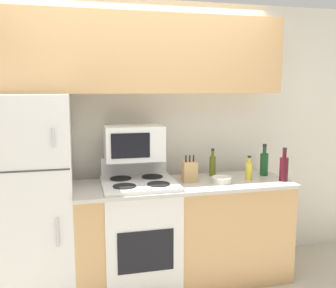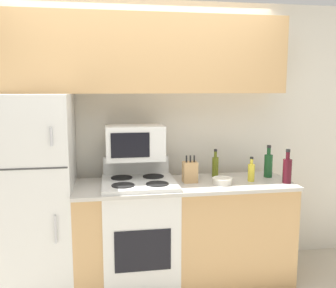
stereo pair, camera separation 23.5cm
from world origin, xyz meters
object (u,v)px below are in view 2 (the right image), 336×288
object	(u,v)px
knife_block	(190,172)
refrigerator	(35,196)
microwave	(135,142)
bottle_olive_oil	(215,166)
bottle_wine_green	(268,165)
bottle_cooking_spray	(251,172)
stove	(139,232)
bowl	(222,181)
bottle_wine_red	(287,170)

from	to	relation	value
knife_block	refrigerator	bearing A→B (deg)	177.82
microwave	knife_block	xyz separation A→B (m)	(0.47, -0.12, -0.26)
microwave	bottle_olive_oil	xyz separation A→B (m)	(0.75, 0.05, -0.25)
bottle_wine_green	knife_block	bearing A→B (deg)	-175.02
microwave	bottle_cooking_spray	xyz separation A→B (m)	(1.02, -0.18, -0.26)
stove	bottle_olive_oil	bearing A→B (deg)	13.81
bottle_wine_green	bowl	bearing A→B (deg)	-160.34
bottle_wine_green	bottle_wine_red	distance (m)	0.24
microwave	bowl	bearing A→B (deg)	-17.54
microwave	bottle_wine_green	bearing A→B (deg)	-2.57
refrigerator	bottle_wine_red	world-z (taller)	refrigerator
knife_block	bottle_cooking_spray	distance (m)	0.55
bowl	bottle_wine_red	bearing A→B (deg)	-5.72
refrigerator	stove	bearing A→B (deg)	-4.17
refrigerator	bottle_wine_green	world-z (taller)	refrigerator
microwave	bottle_olive_oil	size ratio (longest dim) A/B	1.95
refrigerator	knife_block	xyz separation A→B (m)	(1.32, -0.05, 0.17)
bottle_wine_green	bottle_wine_red	xyz separation A→B (m)	(0.07, -0.23, 0.00)
microwave	bowl	distance (m)	0.83
stove	bottle_wine_green	bearing A→B (deg)	3.75
knife_block	bottle_cooking_spray	size ratio (longest dim) A/B	1.10
refrigerator	bottle_wine_red	bearing A→B (deg)	-5.78
bottle_cooking_spray	bottle_wine_green	distance (m)	0.25
stove	knife_block	distance (m)	0.69
stove	bottle_olive_oil	xyz separation A→B (m)	(0.73, 0.18, 0.53)
refrigerator	microwave	size ratio (longest dim) A/B	3.35
refrigerator	bottle_wine_green	distance (m)	2.09
refrigerator	bottle_wine_red	xyz separation A→B (m)	(2.15, -0.22, 0.19)
bottle_olive_oil	bottle_wine_green	bearing A→B (deg)	-11.82
bottle_cooking_spray	knife_block	bearing A→B (deg)	173.97
bottle_wine_green	microwave	bearing A→B (deg)	177.43
stove	knife_block	bearing A→B (deg)	1.68
bottle_wine_red	refrigerator	bearing A→B (deg)	174.22
bottle_cooking_spray	bottle_olive_oil	xyz separation A→B (m)	(-0.26, 0.22, 0.02)
microwave	bottle_wine_red	size ratio (longest dim) A/B	1.69
bottle_wine_red	microwave	bearing A→B (deg)	167.47
microwave	bottle_wine_red	distance (m)	1.35
refrigerator	microwave	xyz separation A→B (m)	(0.85, 0.07, 0.42)
refrigerator	bottle_wine_green	xyz separation A→B (m)	(2.08, 0.02, 0.19)
knife_block	bottle_wine_red	size ratio (longest dim) A/B	0.80
bowl	bottle_cooking_spray	size ratio (longest dim) A/B	0.80
stove	bottle_olive_oil	size ratio (longest dim) A/B	4.29
stove	bottle_cooking_spray	size ratio (longest dim) A/B	5.07
bottle_wine_green	bottle_olive_oil	bearing A→B (deg)	168.18
bottle_cooking_spray	bottle_olive_oil	bearing A→B (deg)	139.76
stove	bottle_wine_red	world-z (taller)	bottle_wine_red
bowl	bottle_cooking_spray	xyz separation A→B (m)	(0.28, 0.05, 0.06)
bottle_wine_red	bottle_wine_green	bearing A→B (deg)	106.46
refrigerator	knife_block	bearing A→B (deg)	-2.18
bowl	knife_block	bearing A→B (deg)	157.13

